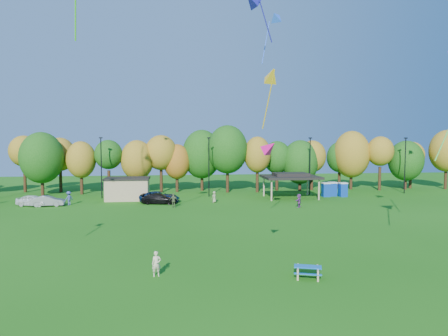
{
  "coord_description": "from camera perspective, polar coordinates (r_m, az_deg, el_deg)",
  "views": [
    {
      "loc": [
        -2.98,
        -20.71,
        8.52
      ],
      "look_at": [
        0.24,
        6.0,
        6.7
      ],
      "focal_mm": 32.0,
      "sensor_mm": 36.0,
      "label": 1
    }
  ],
  "objects": [
    {
      "name": "porta_potties",
      "position": [
        63.69,
        15.41,
        -2.96
      ],
      "size": [
        3.75,
        2.02,
        2.18
      ],
      "color": "#0C389F",
      "rests_on": "ground"
    },
    {
      "name": "far_person_3",
      "position": [
        51.58,
        -7.2,
        -4.64
      ],
      "size": [
        1.11,
        0.57,
        1.82
      ],
      "primitive_type": "imported",
      "rotation": [
        0.0,
        0.0,
        3.02
      ],
      "color": "#5B6B41",
      "rests_on": "ground"
    },
    {
      "name": "kite_15",
      "position": [
        35.37,
        6.73,
        12.98
      ],
      "size": [
        2.08,
        3.45,
        5.59
      ],
      "color": "gold"
    },
    {
      "name": "picnic_table",
      "position": [
        26.22,
        11.88,
        -14.2
      ],
      "size": [
        2.02,
        1.83,
        0.72
      ],
      "rotation": [
        0.0,
        0.0,
        -0.31
      ],
      "color": "tan",
      "rests_on": "ground"
    },
    {
      "name": "kite_flyer",
      "position": [
        26.17,
        -9.63,
        -13.34
      ],
      "size": [
        0.64,
        0.48,
        1.59
      ],
      "primitive_type": "imported",
      "rotation": [
        0.0,
        0.0,
        0.18
      ],
      "color": "beige",
      "rests_on": "ground"
    },
    {
      "name": "far_person_4",
      "position": [
        52.25,
        10.66,
        -4.6
      ],
      "size": [
        1.34,
        1.64,
        1.75
      ],
      "primitive_type": "imported",
      "rotation": [
        0.0,
        0.0,
        4.12
      ],
      "color": "#7B3786",
      "rests_on": "ground"
    },
    {
      "name": "utility_building",
      "position": [
        59.53,
        -13.61,
        -2.87
      ],
      "size": [
        6.3,
        4.3,
        3.25
      ],
      "color": "tan",
      "rests_on": "ground"
    },
    {
      "name": "car_b",
      "position": [
        57.18,
        -23.85,
        -4.34
      ],
      "size": [
        4.24,
        1.75,
        1.37
      ],
      "primitive_type": "imported",
      "rotation": [
        0.0,
        0.0,
        1.64
      ],
      "color": "gray",
      "rests_on": "ground"
    },
    {
      "name": "car_a",
      "position": [
        58.17,
        -25.62,
        -4.2
      ],
      "size": [
        4.61,
        2.83,
        1.47
      ],
      "primitive_type": "imported",
      "rotation": [
        0.0,
        0.0,
        1.3
      ],
      "color": "white",
      "rests_on": "ground"
    },
    {
      "name": "far_person_0",
      "position": [
        55.34,
        -1.4,
        -4.16
      ],
      "size": [
        0.92,
        0.87,
        1.58
      ],
      "primitive_type": "imported",
      "rotation": [
        0.0,
        0.0,
        3.8
      ],
      "color": "#929666",
      "rests_on": "ground"
    },
    {
      "name": "ground",
      "position": [
        22.59,
        1.29,
        -18.28
      ],
      "size": [
        160.0,
        160.0,
        0.0
      ],
      "primitive_type": "plane",
      "color": "#19600F",
      "rests_on": "ground"
    },
    {
      "name": "kite_9",
      "position": [
        23.87,
        6.55,
        2.91
      ],
      "size": [
        1.56,
        1.5,
        1.26
      ],
      "color": "#CF0B6D"
    },
    {
      "name": "tree_line",
      "position": [
        66.3,
        -5.18,
        1.61
      ],
      "size": [
        93.57,
        10.55,
        11.15
      ],
      "color": "black",
      "rests_on": "ground"
    },
    {
      "name": "car_d",
      "position": [
        54.99,
        -9.24,
        -4.36
      ],
      "size": [
        5.06,
        2.78,
        1.39
      ],
      "primitive_type": "imported",
      "rotation": [
        0.0,
        0.0,
        1.39
      ],
      "color": "black",
      "rests_on": "ground"
    },
    {
      "name": "kite_13",
      "position": [
        52.35,
        7.62,
        20.51
      ],
      "size": [
        3.1,
        3.6,
        6.6
      ],
      "color": "#285EFF"
    },
    {
      "name": "pavilion",
      "position": [
        60.39,
        9.49,
        -1.21
      ],
      "size": [
        8.2,
        6.2,
        3.77
      ],
      "color": "tan",
      "rests_on": "ground"
    },
    {
      "name": "far_person_1",
      "position": [
        57.07,
        -21.3,
        -4.04
      ],
      "size": [
        1.28,
        1.36,
        1.84
      ],
      "primitive_type": "imported",
      "rotation": [
        0.0,
        0.0,
        4.03
      ],
      "color": "#434D93",
      "rests_on": "ground"
    },
    {
      "name": "lamp_posts",
      "position": [
        61.02,
        -2.17,
        0.47
      ],
      "size": [
        64.5,
        0.25,
        9.09
      ],
      "color": "black",
      "rests_on": "ground"
    },
    {
      "name": "car_c",
      "position": [
        56.19,
        -9.18,
        -4.11
      ],
      "size": [
        5.75,
        3.13,
        1.53
      ],
      "primitive_type": "imported",
      "rotation": [
        0.0,
        0.0,
        1.46
      ],
      "color": "#0B2047",
      "rests_on": "ground"
    },
    {
      "name": "kite_3",
      "position": [
        38.17,
        4.01,
        22.83
      ],
      "size": [
        3.03,
        1.99,
        4.7
      ],
      "color": "navy"
    }
  ]
}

